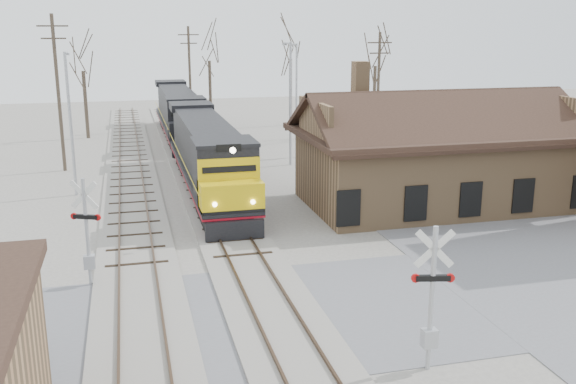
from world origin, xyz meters
name	(u,v)px	position (x,y,z in m)	size (l,w,h in m)	color
ground	(274,316)	(0.00, 0.00, 0.00)	(140.00, 140.00, 0.00)	#A09B91
road	(274,315)	(0.00, 0.00, 0.01)	(60.00, 9.00, 0.03)	slate
track_main	(215,203)	(0.00, 15.00, 0.07)	(3.40, 90.00, 0.24)	#A09B91
track_siding	(133,208)	(-4.50, 15.00, 0.07)	(3.40, 90.00, 0.24)	#A09B91
depot	(435,162)	(11.99, 12.00, 2.41)	(15.20, 9.31, 7.90)	#8D6B49
locomotive_lead	(208,155)	(0.00, 17.41, 2.32)	(2.97, 19.92, 4.42)	black
locomotive_trailing	(179,113)	(0.00, 37.60, 2.32)	(2.97, 19.92, 4.19)	black
crossbuck_near	(431,305)	(3.57, -4.56, 2.03)	(1.23, 0.36, 4.37)	#A5A8AD
crossbuck_far	(87,237)	(-6.27, 4.39, 1.99)	(1.14, 0.57, 4.27)	#A5A8AD
streetlight_a	(70,116)	(-7.71, 19.07, 4.71)	(0.25, 2.04, 8.36)	#A5A8AD
streetlight_b	(290,97)	(6.81, 24.34, 4.88)	(0.25, 2.04, 8.70)	#A5A8AD
streetlight_c	(296,86)	(10.14, 35.16, 4.69)	(0.25, 2.04, 8.33)	#A5A8AD
utility_pole_a	(58,91)	(-8.92, 26.18, 5.52)	(2.00, 0.24, 10.57)	#382D23
utility_pole_b	(190,76)	(1.67, 43.39, 5.12)	(2.00, 0.24, 9.79)	#382D23
utility_pole_c	(378,90)	(14.96, 27.96, 4.88)	(2.00, 0.24, 9.32)	#382D23
tree_b	(82,60)	(-7.98, 39.87, 6.93)	(3.97, 3.97, 9.73)	#382D23
tree_c	(209,51)	(4.18, 47.85, 7.34)	(4.21, 4.21, 10.31)	#382D23
tree_d	(291,48)	(11.67, 43.07, 7.73)	(4.43, 4.43, 10.85)	#382D23
tree_e	(376,54)	(17.72, 35.62, 7.29)	(4.18, 4.18, 10.24)	#382D23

